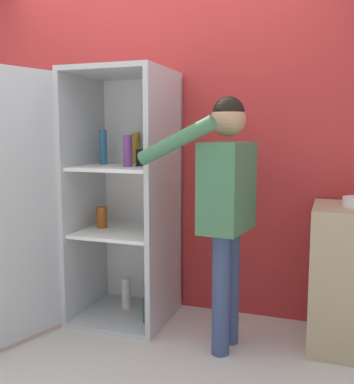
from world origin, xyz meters
TOP-DOWN VIEW (x-y plane):
  - ground_plane at (0.00, 0.00)m, footprint 12.00×12.00m
  - wall_back at (0.00, 0.98)m, footprint 7.00×0.06m
  - refrigerator at (-0.25, 0.51)m, footprint 0.92×1.30m
  - person at (0.66, 0.37)m, footprint 0.65×0.56m

SIDE VIEW (x-z plane):
  - ground_plane at x=0.00m, z-range 0.00..0.00m
  - refrigerator at x=-0.25m, z-range -0.01..1.79m
  - person at x=0.66m, z-range 0.21..1.78m
  - wall_back at x=0.00m, z-range 0.00..2.55m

